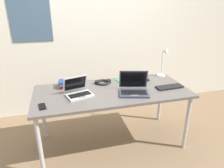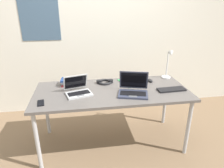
# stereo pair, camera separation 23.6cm
# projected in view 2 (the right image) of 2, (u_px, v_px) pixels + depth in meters

# --- Properties ---
(ground_plane) EXTENTS (12.00, 12.00, 0.00)m
(ground_plane) POSITION_uv_depth(u_px,v_px,m) (112.00, 142.00, 2.67)
(ground_plane) COLOR #7A6047
(wall_back) EXTENTS (6.00, 0.13, 2.60)m
(wall_back) POSITION_uv_depth(u_px,v_px,m) (101.00, 30.00, 3.19)
(wall_back) COLOR silver
(wall_back) RESTS_ON ground_plane
(desk) EXTENTS (1.80, 0.80, 0.74)m
(desk) POSITION_uv_depth(u_px,v_px,m) (112.00, 95.00, 2.42)
(desk) COLOR #595451
(desk) RESTS_ON ground_plane
(desk_lamp) EXTENTS (0.12, 0.18, 0.40)m
(desk_lamp) POSITION_uv_depth(u_px,v_px,m) (168.00, 65.00, 2.69)
(desk_lamp) COLOR white
(desk_lamp) RESTS_ON desk
(laptop_near_lamp) EXTENTS (0.39, 0.35, 0.24)m
(laptop_near_lamp) POSITION_uv_depth(u_px,v_px,m) (133.00, 90.00, 2.29)
(laptop_near_lamp) COLOR #33384C
(laptop_near_lamp) RESTS_ON desk
(laptop_front_right) EXTENTS (0.33, 0.32, 0.20)m
(laptop_front_right) POSITION_uv_depth(u_px,v_px,m) (78.00, 90.00, 2.30)
(laptop_front_right) COLOR #B7BABC
(laptop_front_right) RESTS_ON desk
(external_keyboard) EXTENTS (0.34, 0.14, 0.02)m
(external_keyboard) POSITION_uv_depth(u_px,v_px,m) (171.00, 89.00, 2.39)
(external_keyboard) COLOR black
(external_keyboard) RESTS_ON desk
(computer_mouse) EXTENTS (0.08, 0.11, 0.03)m
(computer_mouse) POSITION_uv_depth(u_px,v_px,m) (150.00, 81.00, 2.65)
(computer_mouse) COLOR black
(computer_mouse) RESTS_ON desk
(cell_phone) EXTENTS (0.09, 0.14, 0.01)m
(cell_phone) POSITION_uv_depth(u_px,v_px,m) (41.00, 103.00, 2.09)
(cell_phone) COLOR black
(cell_phone) RESTS_ON desk
(headphones) EXTENTS (0.21, 0.18, 0.04)m
(headphones) POSITION_uv_depth(u_px,v_px,m) (105.00, 82.00, 2.61)
(headphones) COLOR black
(headphones) RESTS_ON desk
(book_stack) EXTENTS (0.19, 0.16, 0.08)m
(book_stack) POSITION_uv_depth(u_px,v_px,m) (68.00, 82.00, 2.53)
(book_stack) COLOR maroon
(book_stack) RESTS_ON desk
(paper_folder_back_left) EXTENTS (0.31, 0.36, 0.01)m
(paper_folder_back_left) POSITION_uv_depth(u_px,v_px,m) (131.00, 82.00, 2.63)
(paper_folder_back_left) COLOR green
(paper_folder_back_left) RESTS_ON desk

